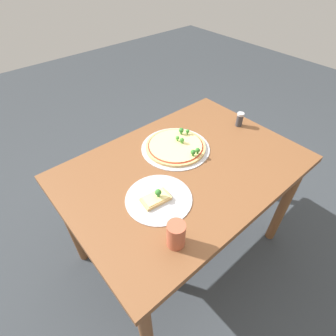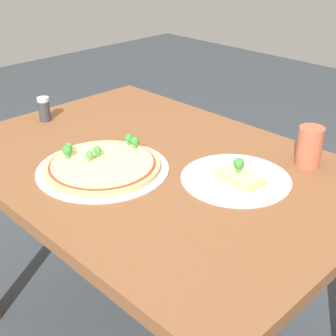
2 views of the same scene
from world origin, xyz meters
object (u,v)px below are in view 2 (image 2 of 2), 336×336
at_px(pizza_tray_slice, 237,177).
at_px(condiment_shaker, 44,109).
at_px(pizza_tray_whole, 103,165).
at_px(drinking_cup, 309,147).
at_px(dining_table, 154,191).

xyz_separation_m(pizza_tray_slice, condiment_shaker, (0.76, 0.14, 0.04)).
height_order(pizza_tray_whole, drinking_cup, drinking_cup).
xyz_separation_m(drinking_cup, condiment_shaker, (0.84, 0.36, -0.01)).
bearing_deg(pizza_tray_whole, drinking_cup, -131.98).
bearing_deg(dining_table, pizza_tray_slice, -160.92).
xyz_separation_m(pizza_tray_slice, drinking_cup, (-0.09, -0.22, 0.05)).
distance_m(pizza_tray_whole, drinking_cup, 0.60).
distance_m(pizza_tray_slice, drinking_cup, 0.24).
relative_size(drinking_cup, condiment_shaker, 1.36).
relative_size(pizza_tray_whole, drinking_cup, 3.23).
height_order(pizza_tray_whole, pizza_tray_slice, same).
bearing_deg(drinking_cup, pizza_tray_slice, 68.33).
relative_size(dining_table, pizza_tray_whole, 3.24).
distance_m(dining_table, condiment_shaker, 0.53).
xyz_separation_m(dining_table, pizza_tray_whole, (0.07, 0.14, 0.11)).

